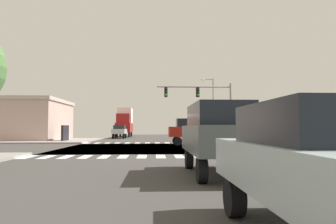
{
  "coord_description": "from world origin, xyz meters",
  "views": [
    {
      "loc": [
        -0.13,
        -23.96,
        1.55
      ],
      "look_at": [
        1.39,
        8.63,
        3.19
      ],
      "focal_mm": 33.08,
      "sensor_mm": 36.0,
      "label": 1
    }
  ],
  "objects": [
    {
      "name": "ground",
      "position": [
        0.0,
        0.0,
        -0.03
      ],
      "size": [
        90.0,
        90.0,
        0.05
      ],
      "color": "#3D3A38"
    },
    {
      "name": "sidewalk_corner_ne",
      "position": [
        13.0,
        12.0,
        0.07
      ],
      "size": [
        12.0,
        12.0,
        0.14
      ],
      "color": "gray",
      "rests_on": "ground"
    },
    {
      "name": "sidewalk_corner_nw",
      "position": [
        -13.0,
        12.0,
        0.07
      ],
      "size": [
        12.0,
        12.0,
        0.14
      ],
      "color": "gray",
      "rests_on": "ground"
    },
    {
      "name": "crosswalk_near",
      "position": [
        -0.25,
        -7.3,
        0.0
      ],
      "size": [
        13.5,
        2.0,
        0.01
      ],
      "color": "white",
      "rests_on": "ground"
    },
    {
      "name": "crosswalk_far",
      "position": [
        -0.25,
        7.3,
        0.0
      ],
      "size": [
        13.5,
        2.0,
        0.01
      ],
      "color": "white",
      "rests_on": "ground"
    },
    {
      "name": "traffic_signal_mast",
      "position": [
        4.76,
        7.5,
        4.57
      ],
      "size": [
        7.71,
        0.55,
        6.13
      ],
      "color": "gray",
      "rests_on": "ground"
    },
    {
      "name": "street_lamp",
      "position": [
        7.9,
        18.47,
        4.97
      ],
      "size": [
        1.78,
        0.32,
        8.35
      ],
      "color": "gray",
      "rests_on": "ground"
    },
    {
      "name": "bank_building",
      "position": [
        -18.18,
        14.34,
        2.48
      ],
      "size": [
        15.61,
        10.48,
        4.94
      ],
      "color": "#BD9F92",
      "rests_on": "ground"
    },
    {
      "name": "suv_nearside_1",
      "position": [
        3.52,
        3.5,
        1.39
      ],
      "size": [
        4.6,
        1.96,
        2.34
      ],
      "rotation": [
        0.0,
        0.0,
        4.71
      ],
      "color": "black",
      "rests_on": "ground"
    },
    {
      "name": "sedan_farside_1",
      "position": [
        2.0,
        -20.02,
        1.12
      ],
      "size": [
        1.8,
        4.3,
        1.88
      ],
      "color": "black",
      "rests_on": "ground"
    },
    {
      "name": "suv_crossing_2",
      "position": [
        2.0,
        -13.76,
        1.39
      ],
      "size": [
        1.96,
        4.6,
        2.34
      ],
      "color": "black",
      "rests_on": "ground"
    },
    {
      "name": "sedan_leading_2",
      "position": [
        -5.0,
        20.59,
        1.12
      ],
      "size": [
        1.8,
        4.3,
        1.88
      ],
      "rotation": [
        0.0,
        0.0,
        3.14
      ],
      "color": "black",
      "rests_on": "ground"
    },
    {
      "name": "box_truck_middle_1",
      "position": [
        -5.0,
        28.36,
        2.56
      ],
      "size": [
        2.4,
        7.2,
        4.85
      ],
      "rotation": [
        0.0,
        0.0,
        3.14
      ],
      "color": "black",
      "rests_on": "ground"
    }
  ]
}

